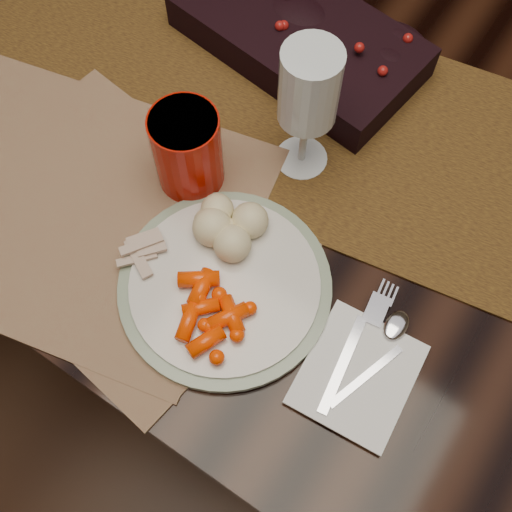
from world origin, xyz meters
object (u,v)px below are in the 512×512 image
Objects in this scene: wine_glass at (307,113)px; turkey_shreds at (145,252)px; dining_table at (331,237)px; centerpiece at (299,32)px; placemat_main at (117,228)px; napkin at (358,374)px; mashed_potatoes at (227,220)px; red_cup at (187,150)px; dinner_plate at (225,285)px; baby_carrots at (213,313)px.

turkey_shreds is at bearing -108.69° from wine_glass.
dining_table is 5.18× the size of centerpiece.
placemat_main is 3.02× the size of napkin.
placemat_main is at bearing 176.06° from napkin.
red_cup is at bearing 153.44° from mashed_potatoes.
napkin is at bearing -16.19° from mashed_potatoes.
dinner_plate is 2.19× the size of red_cup.
dinner_plate is at bearing -70.96° from centerpiece.
mashed_potatoes is at bearing -96.18° from wine_glass.
baby_carrots is (0.01, -0.36, 0.40)m from dining_table.
dinner_plate is at bearing 107.95° from baby_carrots.
dinner_plate is 0.10m from turkey_shreds.
dining_table is 13.00× the size of napkin.
mashed_potatoes is (-0.04, 0.06, 0.03)m from dinner_plate.
baby_carrots reaches higher than turkey_shreds.
dining_table is 0.44m from centerpiece.
dining_table is 0.49m from wine_glass.
baby_carrots is at bearing -9.43° from turkey_shreds.
wine_glass is at bearing 65.41° from placemat_main.
baby_carrots is (0.17, -0.03, 0.03)m from placemat_main.
red_cup is at bearing 133.69° from baby_carrots.
baby_carrots is at bearing -2.59° from placemat_main.
dinner_plate is at bearing -39.73° from red_cup.
centerpiece is 3.22× the size of baby_carrots.
placemat_main is 0.16m from dinner_plate.
centerpiece is 4.12× the size of mashed_potatoes.
napkin reaches higher than dining_table.
centerpiece is at bearing 159.73° from dining_table.
baby_carrots is at bearing -88.92° from dining_table.
napkin is at bearing 3.63° from turkey_shreds.
mashed_potatoes is at bearing 122.09° from dinner_plate.
mashed_potatoes is (-0.04, -0.25, 0.42)m from dining_table.
napkin is 0.70× the size of wine_glass.
dining_table is at bearing 72.43° from turkey_shreds.
red_cup reaches higher than baby_carrots.
wine_glass reaches higher than centerpiece.
placemat_main is at bearing -117.33° from dining_table.
centerpiece reaches higher than dinner_plate.
napkin is (0.22, -0.06, -0.04)m from mashed_potatoes.
dining_table is 0.50m from red_cup.
dinner_plate reaches higher than napkin.
wine_glass is at bearing 96.07° from dinner_plate.
turkey_shreds is at bearing 178.93° from napkin.
dining_table is 15.37× the size of red_cup.
dinner_plate reaches higher than placemat_main.
wine_glass reaches higher than red_cup.
dining_table is 7.03× the size of dinner_plate.
dinner_plate is 2.37× the size of baby_carrots.
baby_carrots is 0.20m from red_cup.
napkin is 0.31m from wine_glass.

